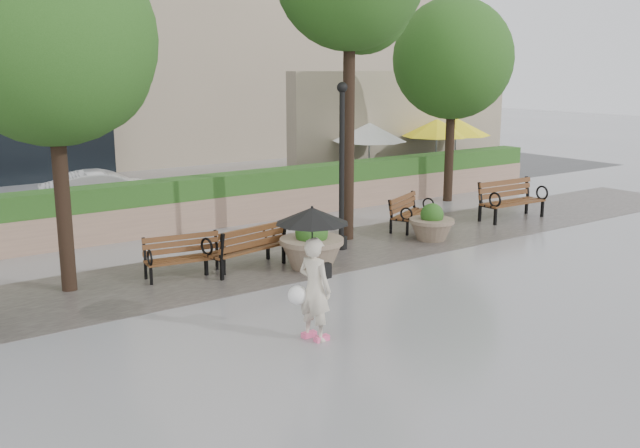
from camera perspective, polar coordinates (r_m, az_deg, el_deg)
ground at (r=13.54m, az=5.11°, el=-5.40°), size 100.00×100.00×0.00m
cobble_strip at (r=15.84m, az=-1.97°, el=-2.68°), size 28.00×3.20×0.01m
hedge_wall at (r=19.07m, az=-8.65°, el=1.82°), size 24.00×0.80×1.35m
cafe_wall at (r=26.76m, az=6.76°, el=7.80°), size 10.00×0.60×4.00m
cafe_hedge at (r=25.01m, az=9.21°, el=3.82°), size 8.00×0.50×0.90m
asphalt_street at (r=22.78m, az=-13.18°, el=1.67°), size 40.00×7.00×0.00m
bench_1 at (r=14.56m, az=-10.75°, el=-3.26°), size 1.64×0.84×0.84m
bench_2 at (r=14.91m, az=-5.92°, el=-2.60°), size 1.88×1.04×0.96m
bench_3 at (r=18.71m, az=7.24°, el=0.38°), size 1.72×1.26×0.86m
bench_4 at (r=20.40m, az=15.07°, el=1.24°), size 2.03×0.85×1.07m
planter_left at (r=14.88m, az=-0.67°, el=-1.94°), size 1.34×1.34×1.12m
planter_right at (r=17.54m, az=8.92°, el=-0.15°), size 1.09×1.09×0.91m
lamppost at (r=16.22m, az=1.74°, el=3.71°), size 0.28×0.28×3.82m
tree_0 at (r=13.87m, az=-20.22°, el=13.17°), size 3.80×3.76×6.50m
tree_2 at (r=22.67m, az=10.71°, el=12.58°), size 3.71×3.66×6.21m
patio_umb_white at (r=24.01m, az=3.98°, el=7.30°), size 2.50×2.50×2.30m
patio_umb_yellow_a at (r=26.02m, az=9.33°, el=7.57°), size 2.50×2.50×2.30m
patio_umb_yellow_b at (r=26.59m, az=10.84°, el=7.61°), size 2.50×2.50×2.30m
car_right at (r=21.63m, az=-16.78°, el=2.52°), size 3.82×1.94×1.20m
pedestrian at (r=10.85m, az=-0.54°, el=-2.93°), size 1.13×1.13×2.07m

